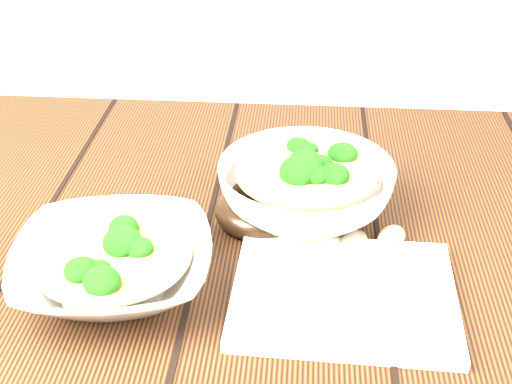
% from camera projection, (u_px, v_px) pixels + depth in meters
% --- Properties ---
extents(table, '(1.20, 0.80, 0.75)m').
position_uv_depth(table, '(222.00, 329.00, 0.86)').
color(table, '#3A2310').
rests_on(table, ground).
extents(soup_bowl_front, '(0.23, 0.23, 0.06)m').
position_uv_depth(soup_bowl_front, '(113.00, 264.00, 0.73)').
color(soup_bowl_front, silver).
rests_on(soup_bowl_front, table).
extents(soup_bowl_back, '(0.21, 0.21, 0.08)m').
position_uv_depth(soup_bowl_back, '(306.00, 187.00, 0.85)').
color(soup_bowl_back, silver).
rests_on(soup_bowl_back, table).
extents(trivet, '(0.14, 0.14, 0.03)m').
position_uv_depth(trivet, '(263.00, 209.00, 0.85)').
color(trivet, black).
rests_on(trivet, table).
extents(napkin, '(0.23, 0.19, 0.01)m').
position_uv_depth(napkin, '(344.00, 294.00, 0.72)').
color(napkin, beige).
rests_on(napkin, table).
extents(spoon_left, '(0.07, 0.18, 0.01)m').
position_uv_depth(spoon_left, '(344.00, 261.00, 0.76)').
color(spoon_left, '#A29C8F').
rests_on(spoon_left, napkin).
extents(spoon_right, '(0.08, 0.18, 0.01)m').
position_uv_depth(spoon_right, '(382.00, 255.00, 0.77)').
color(spoon_right, '#A29C8F').
rests_on(spoon_right, napkin).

